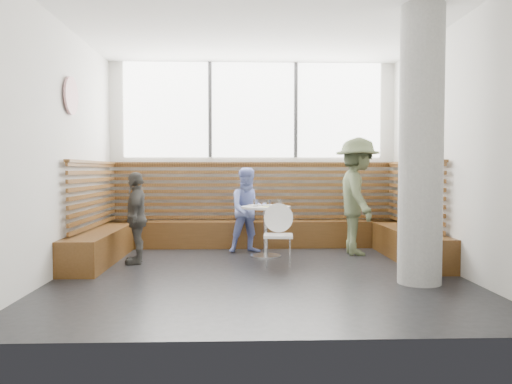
{
  "coord_description": "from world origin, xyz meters",
  "views": [
    {
      "loc": [
        -0.26,
        -6.3,
        1.32
      ],
      "look_at": [
        0.0,
        1.0,
        1.0
      ],
      "focal_mm": 35.0,
      "sensor_mm": 36.0,
      "label": 1
    }
  ],
  "objects_px": {
    "cafe_table": "(266,221)",
    "child_back": "(249,210)",
    "child_left": "(136,218)",
    "adult_man": "(358,196)",
    "cafe_chair": "(278,229)",
    "concrete_column": "(421,146)"
  },
  "relations": [
    {
      "from": "cafe_chair",
      "to": "adult_man",
      "type": "xyz_separation_m",
      "value": [
        1.31,
        0.85,
        0.41
      ]
    },
    {
      "from": "child_back",
      "to": "child_left",
      "type": "height_order",
      "value": "child_back"
    },
    {
      "from": "child_left",
      "to": "adult_man",
      "type": "bearing_deg",
      "value": 93.93
    },
    {
      "from": "concrete_column",
      "to": "adult_man",
      "type": "bearing_deg",
      "value": 97.05
    },
    {
      "from": "concrete_column",
      "to": "child_left",
      "type": "bearing_deg",
      "value": 158.73
    },
    {
      "from": "concrete_column",
      "to": "adult_man",
      "type": "relative_size",
      "value": 1.75
    },
    {
      "from": "cafe_table",
      "to": "child_back",
      "type": "height_order",
      "value": "child_back"
    },
    {
      "from": "cafe_table",
      "to": "child_left",
      "type": "relative_size",
      "value": 0.6
    },
    {
      "from": "concrete_column",
      "to": "child_back",
      "type": "height_order",
      "value": "concrete_column"
    },
    {
      "from": "cafe_table",
      "to": "adult_man",
      "type": "height_order",
      "value": "adult_man"
    },
    {
      "from": "adult_man",
      "to": "child_left",
      "type": "xyz_separation_m",
      "value": [
        -3.3,
        -0.63,
        -0.27
      ]
    },
    {
      "from": "concrete_column",
      "to": "cafe_table",
      "type": "relative_size",
      "value": 4.15
    },
    {
      "from": "concrete_column",
      "to": "child_back",
      "type": "bearing_deg",
      "value": 130.8
    },
    {
      "from": "cafe_table",
      "to": "child_back",
      "type": "distance_m",
      "value": 0.49
    },
    {
      "from": "cafe_table",
      "to": "cafe_chair",
      "type": "xyz_separation_m",
      "value": [
        0.13,
        -0.7,
        -0.05
      ]
    },
    {
      "from": "child_back",
      "to": "cafe_chair",
      "type": "bearing_deg",
      "value": -83.24
    },
    {
      "from": "adult_man",
      "to": "concrete_column",
      "type": "bearing_deg",
      "value": -172.12
    },
    {
      "from": "adult_man",
      "to": "cafe_chair",
      "type": "bearing_deg",
      "value": 123.8
    },
    {
      "from": "cafe_table",
      "to": "child_back",
      "type": "relative_size",
      "value": 0.57
    },
    {
      "from": "cafe_table",
      "to": "cafe_chair",
      "type": "bearing_deg",
      "value": -79.44
    },
    {
      "from": "concrete_column",
      "to": "adult_man",
      "type": "xyz_separation_m",
      "value": [
        -0.25,
        2.01,
        -0.69
      ]
    },
    {
      "from": "child_left",
      "to": "concrete_column",
      "type": "bearing_deg",
      "value": 61.91
    }
  ]
}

